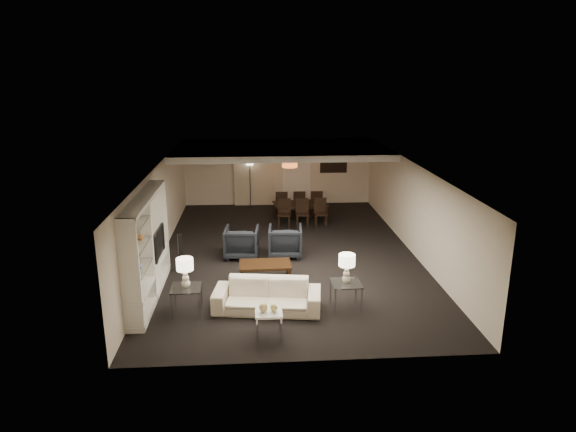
% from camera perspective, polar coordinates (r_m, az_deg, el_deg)
% --- Properties ---
extents(floor, '(11.00, 11.00, 0.00)m').
position_cam_1_polar(floor, '(14.43, 0.00, -4.20)').
color(floor, black).
rests_on(floor, ground).
extents(ceiling, '(7.00, 11.00, 0.02)m').
position_cam_1_polar(ceiling, '(13.76, 0.00, 5.61)').
color(ceiling, silver).
rests_on(ceiling, ground).
extents(wall_back, '(7.00, 0.02, 2.50)m').
position_cam_1_polar(wall_back, '(19.39, -1.12, 4.94)').
color(wall_back, beige).
rests_on(wall_back, ground).
extents(wall_front, '(7.00, 0.02, 2.50)m').
position_cam_1_polar(wall_front, '(8.89, 2.47, -8.95)').
color(wall_front, beige).
rests_on(wall_front, ground).
extents(wall_left, '(0.02, 11.00, 2.50)m').
position_cam_1_polar(wall_left, '(14.25, -14.19, 0.31)').
color(wall_left, beige).
rests_on(wall_left, ground).
extents(wall_right, '(0.02, 11.00, 2.50)m').
position_cam_1_polar(wall_right, '(14.70, 13.74, 0.82)').
color(wall_right, beige).
rests_on(wall_right, ground).
extents(ceiling_soffit, '(7.00, 4.00, 0.20)m').
position_cam_1_polar(ceiling_soffit, '(17.22, -0.81, 7.41)').
color(ceiling_soffit, silver).
rests_on(ceiling_soffit, ceiling).
extents(curtains, '(1.50, 0.12, 2.40)m').
position_cam_1_polar(curtains, '(19.30, -3.79, 4.71)').
color(curtains, beige).
rests_on(curtains, wall_back).
extents(door, '(0.90, 0.05, 2.10)m').
position_cam_1_polar(door, '(19.45, 0.95, 4.38)').
color(door, silver).
rests_on(door, wall_back).
extents(painting, '(0.95, 0.04, 0.65)m').
position_cam_1_polar(painting, '(19.51, 5.08, 5.85)').
color(painting, '#142D38').
rests_on(painting, wall_back).
extents(media_unit, '(0.38, 3.40, 2.35)m').
position_cam_1_polar(media_unit, '(11.80, -15.38, -3.47)').
color(media_unit, white).
rests_on(media_unit, wall_left).
extents(pendant_light, '(0.52, 0.52, 0.24)m').
position_cam_1_polar(pendant_light, '(17.32, 0.19, 5.85)').
color(pendant_light, '#D8591E').
rests_on(pendant_light, ceiling_soffit).
extents(sofa, '(2.38, 1.19, 0.66)m').
position_cam_1_polar(sofa, '(11.09, -2.34, -8.85)').
color(sofa, beige).
rests_on(sofa, floor).
extents(coffee_table, '(1.27, 0.76, 0.45)m').
position_cam_1_polar(coffee_table, '(12.60, -2.55, -6.23)').
color(coffee_table, black).
rests_on(coffee_table, floor).
extents(armchair_left, '(0.98, 1.00, 0.85)m').
position_cam_1_polar(armchair_left, '(14.12, -5.18, -2.90)').
color(armchair_left, black).
rests_on(armchair_left, floor).
extents(armchair_right, '(0.97, 0.99, 0.85)m').
position_cam_1_polar(armchair_right, '(14.15, -0.31, -2.80)').
color(armchair_right, black).
rests_on(armchair_right, floor).
extents(side_table_left, '(0.63, 0.63, 0.58)m').
position_cam_1_polar(side_table_left, '(11.20, -11.17, -9.14)').
color(side_table_left, silver).
rests_on(side_table_left, floor).
extents(side_table_right, '(0.64, 0.64, 0.58)m').
position_cam_1_polar(side_table_right, '(11.28, 6.43, -8.74)').
color(side_table_right, silver).
rests_on(side_table_right, floor).
extents(table_lamp_left, '(0.38, 0.38, 0.65)m').
position_cam_1_polar(table_lamp_left, '(10.96, -11.35, -6.23)').
color(table_lamp_left, white).
rests_on(table_lamp_left, side_table_left).
extents(table_lamp_right, '(0.39, 0.39, 0.65)m').
position_cam_1_polar(table_lamp_right, '(11.03, 6.53, -5.85)').
color(table_lamp_right, beige).
rests_on(table_lamp_right, side_table_right).
extents(marble_table, '(0.52, 0.52, 0.52)m').
position_cam_1_polar(marble_table, '(10.14, -2.14, -11.85)').
color(marble_table, white).
rests_on(marble_table, floor).
extents(gold_gourd_a, '(0.17, 0.17, 0.17)m').
position_cam_1_polar(gold_gourd_a, '(9.98, -2.75, -10.12)').
color(gold_gourd_a, tan).
rests_on(gold_gourd_a, marble_table).
extents(gold_gourd_b, '(0.15, 0.15, 0.15)m').
position_cam_1_polar(gold_gourd_b, '(9.99, -1.58, -10.14)').
color(gold_gourd_b, '#D9C972').
rests_on(gold_gourd_b, marble_table).
extents(television, '(1.13, 0.15, 0.65)m').
position_cam_1_polar(television, '(12.42, -14.65, -2.90)').
color(television, black).
rests_on(television, media_unit).
extents(vase_blue, '(0.15, 0.15, 0.16)m').
position_cam_1_polar(vase_blue, '(10.92, -16.33, -5.34)').
color(vase_blue, '#2A43B8').
rests_on(vase_blue, media_unit).
extents(vase_amber, '(0.16, 0.16, 0.17)m').
position_cam_1_polar(vase_amber, '(11.11, -16.12, -2.19)').
color(vase_amber, '#A86838').
rests_on(vase_amber, media_unit).
extents(floor_speaker, '(0.13, 0.13, 0.98)m').
position_cam_1_polar(floor_speaker, '(13.35, -11.85, -4.02)').
color(floor_speaker, black).
rests_on(floor_speaker, floor).
extents(dining_table, '(1.89, 1.20, 0.63)m').
position_cam_1_polar(dining_table, '(17.32, 1.41, 0.39)').
color(dining_table, black).
rests_on(dining_table, floor).
extents(chair_nl, '(0.48, 0.48, 0.93)m').
position_cam_1_polar(chair_nl, '(16.61, -0.44, 0.25)').
color(chair_nl, black).
rests_on(chair_nl, floor).
extents(chair_nm, '(0.44, 0.44, 0.93)m').
position_cam_1_polar(chair_nm, '(16.66, 1.62, 0.29)').
color(chair_nm, black).
rests_on(chair_nm, floor).
extents(chair_nr, '(0.43, 0.43, 0.93)m').
position_cam_1_polar(chair_nr, '(16.73, 3.66, 0.32)').
color(chair_nr, black).
rests_on(chair_nr, floor).
extents(chair_fl, '(0.46, 0.46, 0.93)m').
position_cam_1_polar(chair_fl, '(17.87, -0.70, 1.39)').
color(chair_fl, black).
rests_on(chair_fl, floor).
extents(chair_fm, '(0.43, 0.43, 0.93)m').
position_cam_1_polar(chair_fm, '(17.91, 1.22, 1.42)').
color(chair_fm, black).
rests_on(chair_fm, floor).
extents(chair_fr, '(0.43, 0.43, 0.93)m').
position_cam_1_polar(chair_fr, '(17.97, 3.13, 1.45)').
color(chair_fr, black).
rests_on(chair_fr, floor).
extents(floor_lamp, '(0.33, 0.33, 1.82)m').
position_cam_1_polar(floor_lamp, '(19.14, -4.24, 3.71)').
color(floor_lamp, black).
rests_on(floor_lamp, floor).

